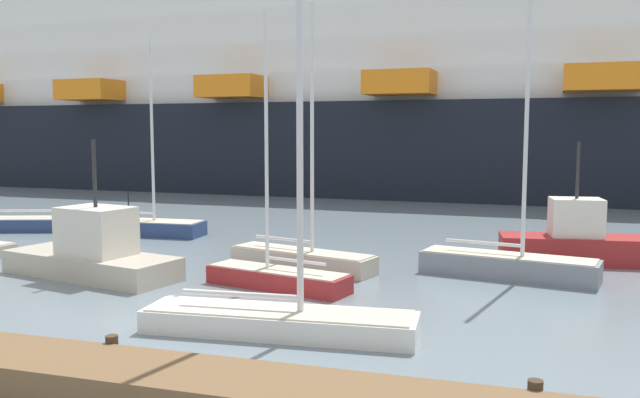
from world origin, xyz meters
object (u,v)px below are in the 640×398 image
sailboat_1 (280,310)px  sailboat_3 (508,261)px  channel_buoy_0 (129,215)px  sailboat_4 (6,219)px  fishing_boat_0 (93,253)px  fishing_boat_1 (581,242)px  sailboat_6 (302,255)px  sailboat_0 (146,225)px  sailboat_2 (277,275)px  cruise_ship (279,95)px

sailboat_1 → sailboat_3: bearing=53.3°
sailboat_1 → channel_buoy_0: sailboat_1 is taller
sailboat_3 → sailboat_4: bearing=-177.3°
fishing_boat_0 → fishing_boat_1: bearing=37.4°
sailboat_3 → sailboat_6: 6.68m
sailboat_0 → sailboat_2: (9.15, -7.64, -0.03)m
sailboat_0 → fishing_boat_1: (17.98, -0.99, 0.33)m
fishing_boat_1 → channel_buoy_0: (-21.49, 5.01, -0.49)m
sailboat_2 → cruise_ship: bearing=-55.7°
channel_buoy_0 → sailboat_4: bearing=-125.0°
sailboat_2 → fishing_boat_1: sailboat_2 is taller
sailboat_6 → cruise_ship: 34.11m
sailboat_3 → sailboat_4: 22.75m
fishing_boat_0 → sailboat_0: bearing=123.3°
sailboat_1 → fishing_boat_1: 12.98m
sailboat_3 → sailboat_6: sailboat_3 is taller
sailboat_0 → fishing_boat_1: 18.01m
channel_buoy_0 → cruise_ship: bearing=90.1°
sailboat_0 → channel_buoy_0: 5.35m
sailboat_4 → cruise_ship: size_ratio=0.09×
fishing_boat_1 → cruise_ship: size_ratio=0.05×
sailboat_3 → fishing_boat_0: sailboat_3 is taller
fishing_boat_0 → sailboat_6: bearing=40.2°
fishing_boat_1 → cruise_ship: 35.27m
fishing_boat_1 → fishing_boat_0: bearing=17.6°
sailboat_2 → sailboat_4: (-16.04, 6.85, 0.12)m
sailboat_2 → fishing_boat_0: (-6.13, -0.29, 0.37)m
sailboat_2 → channel_buoy_0: size_ratio=5.48×
sailboat_1 → fishing_boat_1: sailboat_1 is taller
sailboat_3 → fishing_boat_1: 3.96m
sailboat_4 → fishing_boat_1: (24.87, -0.19, 0.23)m
sailboat_0 → fishing_boat_0: 8.49m
fishing_boat_0 → channel_buoy_0: (-6.52, 11.96, -0.50)m
sailboat_0 → sailboat_2: bearing=-42.8°
sailboat_1 → sailboat_4: size_ratio=1.04×
sailboat_2 → sailboat_4: sailboat_4 is taller
fishing_boat_0 → fishing_boat_1: size_ratio=1.10×
sailboat_2 → cruise_ship: cruise_ship is taller
fishing_boat_1 → sailboat_3: bearing=45.8°
fishing_boat_0 → cruise_ship: cruise_ship is taller
sailboat_2 → channel_buoy_0: (-12.66, 11.67, -0.13)m
sailboat_1 → sailboat_2: 4.46m
sailboat_2 → fishing_boat_1: bearing=-129.2°
sailboat_1 → cruise_ship: 41.12m
sailboat_6 → channel_buoy_0: sailboat_6 is taller
sailboat_2 → sailboat_3: sailboat_3 is taller
sailboat_2 → sailboat_6: (-0.19, 2.82, 0.05)m
sailboat_2 → fishing_boat_0: sailboat_2 is taller
sailboat_2 → sailboat_6: sailboat_6 is taller
sailboat_3 → fishing_boat_0: bearing=-152.1°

